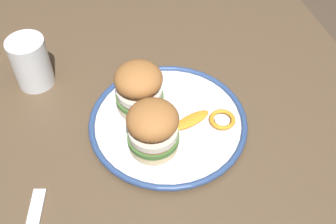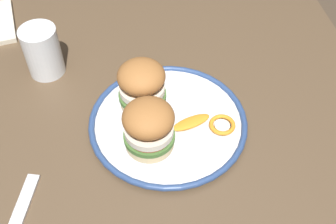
% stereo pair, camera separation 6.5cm
% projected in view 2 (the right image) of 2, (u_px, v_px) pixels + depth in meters
% --- Properties ---
extents(dining_table, '(1.13, 1.00, 0.72)m').
position_uv_depth(dining_table, '(145.00, 161.00, 0.89)').
color(dining_table, brown).
rests_on(dining_table, ground).
extents(dinner_plate, '(0.31, 0.31, 0.02)m').
position_uv_depth(dinner_plate, '(168.00, 122.00, 0.82)').
color(dinner_plate, white).
rests_on(dinner_plate, dining_table).
extents(sandwich_half_left, '(0.09, 0.09, 0.10)m').
position_uv_depth(sandwich_half_left, '(149.00, 126.00, 0.74)').
color(sandwich_half_left, beige).
rests_on(sandwich_half_left, dinner_plate).
extents(sandwich_half_right, '(0.12, 0.12, 0.10)m').
position_uv_depth(sandwich_half_right, '(142.00, 85.00, 0.80)').
color(sandwich_half_right, beige).
rests_on(sandwich_half_right, dinner_plate).
extents(orange_peel_curled, '(0.07, 0.07, 0.01)m').
position_uv_depth(orange_peel_curled, '(222.00, 125.00, 0.80)').
color(orange_peel_curled, orange).
rests_on(orange_peel_curled, dinner_plate).
extents(orange_peel_strip_long, '(0.05, 0.08, 0.01)m').
position_uv_depth(orange_peel_strip_long, '(191.00, 122.00, 0.80)').
color(orange_peel_strip_long, orange).
rests_on(orange_peel_strip_long, dinner_plate).
extents(drinking_glass, '(0.08, 0.08, 0.11)m').
position_uv_depth(drinking_glass, '(43.00, 54.00, 0.89)').
color(drinking_glass, white).
rests_on(drinking_glass, dining_table).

